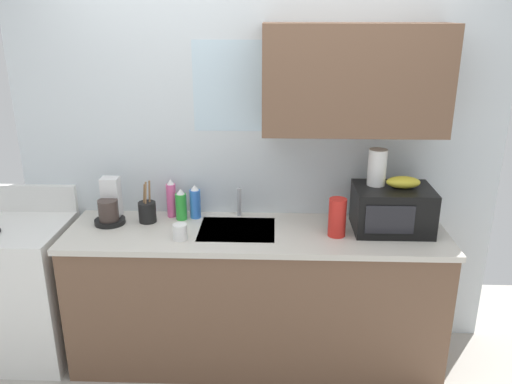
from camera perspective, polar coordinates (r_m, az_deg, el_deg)
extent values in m
cube|color=silver|center=(3.36, 0.22, 3.60)|extent=(3.08, 0.10, 2.50)
cube|color=brown|center=(3.07, 10.85, 12.08)|extent=(1.06, 0.32, 0.62)
cube|color=silver|center=(3.22, -1.92, 11.57)|extent=(0.56, 0.02, 0.55)
cube|color=brown|center=(3.36, 0.00, -11.62)|extent=(2.28, 0.60, 0.86)
cube|color=beige|center=(3.15, 0.00, -4.59)|extent=(2.31, 0.63, 0.03)
cube|color=#9EA0A5|center=(3.20, -2.09, -5.27)|extent=(0.46, 0.38, 0.14)
cylinder|color=#B2B5BA|center=(3.34, -1.86, -1.12)|extent=(0.03, 0.03, 0.19)
cube|color=white|center=(3.71, -24.19, -9.95)|extent=(0.60, 0.60, 0.90)
cube|color=white|center=(3.73, -23.51, -0.61)|extent=(0.60, 0.04, 0.18)
cube|color=black|center=(3.22, 14.79, -1.81)|extent=(0.46, 0.34, 0.27)
cube|color=black|center=(3.05, 14.54, -2.99)|extent=(0.28, 0.01, 0.17)
ellipsoid|color=gold|center=(3.17, 15.93, 1.04)|extent=(0.20, 0.11, 0.07)
cylinder|color=white|center=(3.17, 13.21, 2.66)|extent=(0.11, 0.11, 0.22)
cylinder|color=black|center=(3.37, -15.80, -3.13)|extent=(0.19, 0.19, 0.03)
cylinder|color=#3F332D|center=(3.33, -15.97, -1.92)|extent=(0.12, 0.12, 0.13)
cube|color=silver|center=(3.38, -15.66, -0.56)|extent=(0.11, 0.09, 0.26)
cylinder|color=blue|center=(3.33, -6.71, -1.30)|extent=(0.07, 0.07, 0.19)
cone|color=white|center=(3.29, -6.79, 0.50)|extent=(0.05, 0.05, 0.04)
cylinder|color=green|center=(3.32, -8.25, -1.61)|extent=(0.07, 0.07, 0.17)
cone|color=white|center=(3.28, -8.34, 0.06)|extent=(0.05, 0.05, 0.04)
cylinder|color=#E55999|center=(3.37, -9.31, -0.92)|extent=(0.06, 0.06, 0.22)
cone|color=white|center=(3.33, -9.43, 1.12)|extent=(0.05, 0.05, 0.04)
cylinder|color=red|center=(3.07, 8.95, -2.78)|extent=(0.10, 0.10, 0.23)
cylinder|color=white|center=(3.04, -8.37, -4.37)|extent=(0.08, 0.08, 0.09)
cylinder|color=black|center=(3.32, -11.90, -2.18)|extent=(0.11, 0.11, 0.13)
cylinder|color=olive|center=(3.30, -12.24, -0.89)|extent=(0.03, 0.01, 0.21)
cylinder|color=olive|center=(3.30, -11.66, -0.67)|extent=(0.03, 0.02, 0.23)
cylinder|color=olive|center=(3.28, -12.08, -0.85)|extent=(0.03, 0.03, 0.23)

